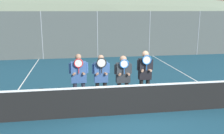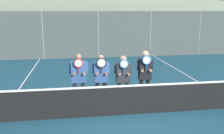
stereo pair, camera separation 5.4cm
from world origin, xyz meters
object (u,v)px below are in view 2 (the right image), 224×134
at_px(player_center_left, 101,76).
at_px(car_far_left, 5,42).
at_px(car_left_of_center, 76,40).
at_px(player_rightmost, 145,73).
at_px(player_center_right, 123,76).
at_px(car_right_of_center, 198,39).
at_px(car_center, 141,40).
at_px(player_leftmost, 79,76).

distance_m(player_center_left, car_far_left, 12.29).
bearing_deg(car_left_of_center, player_rightmost, -78.84).
xyz_separation_m(player_center_right, car_far_left, (-6.50, 10.96, -0.11)).
bearing_deg(car_left_of_center, car_right_of_center, -1.23).
bearing_deg(car_left_of_center, car_center, -3.49).
xyz_separation_m(player_leftmost, player_rightmost, (2.21, -0.06, 0.04)).
height_order(player_rightmost, car_center, player_rightmost).
relative_size(car_far_left, car_center, 1.06).
bearing_deg(player_leftmost, player_center_right, -3.54).
distance_m(player_leftmost, car_left_of_center, 11.01).
bearing_deg(car_far_left, player_center_left, -61.97).
bearing_deg(car_left_of_center, car_far_left, -178.43).
relative_size(player_rightmost, car_far_left, 0.42).
distance_m(player_center_right, car_far_left, 12.75).
relative_size(player_leftmost, car_far_left, 0.41).
distance_m(player_leftmost, car_center, 11.81).
bearing_deg(car_center, player_center_left, -111.61).
xyz_separation_m(player_leftmost, player_center_right, (1.46, -0.09, -0.03)).
height_order(car_far_left, car_left_of_center, car_left_of_center).
height_order(player_leftmost, player_rightmost, player_rightmost).
bearing_deg(car_center, player_rightmost, -104.33).
relative_size(player_center_right, player_rightmost, 0.93).
height_order(player_rightmost, car_right_of_center, player_rightmost).
distance_m(player_center_left, car_right_of_center, 14.00).
bearing_deg(player_rightmost, player_leftmost, 178.38).
relative_size(car_left_of_center, car_center, 1.07).
distance_m(player_leftmost, car_far_left, 11.99).
distance_m(player_leftmost, player_center_right, 1.46).
xyz_separation_m(player_center_left, car_left_of_center, (-0.70, 10.99, -0.09)).
bearing_deg(player_rightmost, car_center, 75.67).
bearing_deg(player_center_left, car_left_of_center, 93.67).
relative_size(player_leftmost, car_right_of_center, 0.45).
xyz_separation_m(player_rightmost, car_far_left, (-7.26, 10.93, -0.17)).
relative_size(player_center_right, car_center, 0.41).
bearing_deg(car_far_left, car_center, -0.93).
distance_m(player_leftmost, player_rightmost, 2.22).
relative_size(player_rightmost, car_center, 0.45).
height_order(player_center_right, player_rightmost, player_rightmost).
bearing_deg(car_right_of_center, player_leftmost, -131.80).
height_order(player_leftmost, player_center_left, player_leftmost).
xyz_separation_m(player_rightmost, car_left_of_center, (-2.19, 11.07, -0.16)).
xyz_separation_m(player_leftmost, player_center_left, (0.73, 0.02, -0.03)).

